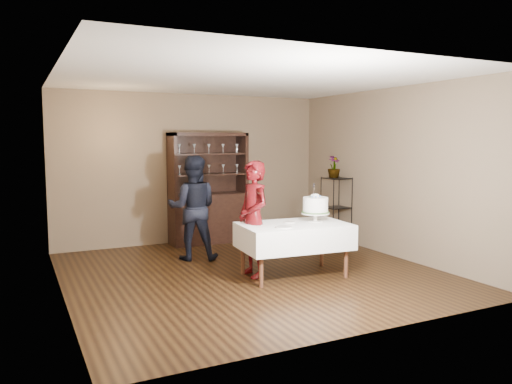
% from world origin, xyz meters
% --- Properties ---
extents(floor, '(5.00, 5.00, 0.00)m').
position_xyz_m(floor, '(0.00, 0.00, 0.00)').
color(floor, black).
rests_on(floor, ground).
extents(ceiling, '(5.00, 5.00, 0.00)m').
position_xyz_m(ceiling, '(0.00, 0.00, 2.70)').
color(ceiling, silver).
rests_on(ceiling, back_wall).
extents(back_wall, '(5.00, 0.02, 2.70)m').
position_xyz_m(back_wall, '(0.00, 2.50, 1.35)').
color(back_wall, brown).
rests_on(back_wall, floor).
extents(wall_left, '(0.02, 5.00, 2.70)m').
position_xyz_m(wall_left, '(-2.50, 0.00, 1.35)').
color(wall_left, brown).
rests_on(wall_left, floor).
extents(wall_right, '(0.02, 5.00, 2.70)m').
position_xyz_m(wall_right, '(2.50, 0.00, 1.35)').
color(wall_right, brown).
rests_on(wall_right, floor).
extents(china_hutch, '(1.40, 0.48, 2.00)m').
position_xyz_m(china_hutch, '(0.20, 2.25, 0.66)').
color(china_hutch, black).
rests_on(china_hutch, floor).
extents(plant_etagere, '(0.42, 0.42, 1.20)m').
position_xyz_m(plant_etagere, '(2.28, 1.20, 0.65)').
color(plant_etagere, black).
rests_on(plant_etagere, floor).
extents(cake_table, '(1.54, 1.02, 0.73)m').
position_xyz_m(cake_table, '(0.45, -0.41, 0.56)').
color(cake_table, white).
rests_on(cake_table, floor).
extents(woman, '(0.43, 0.62, 1.60)m').
position_xyz_m(woman, '(-0.05, -0.16, 0.80)').
color(woman, '#3C050F').
rests_on(woman, floor).
extents(man, '(0.97, 0.87, 1.63)m').
position_xyz_m(man, '(-0.48, 1.14, 0.82)').
color(man, black).
rests_on(man, floor).
extents(cake, '(0.44, 0.44, 0.54)m').
position_xyz_m(cake, '(0.81, -0.38, 0.95)').
color(cake, white).
rests_on(cake, cake_table).
extents(plate_near, '(0.25, 0.25, 0.01)m').
position_xyz_m(plate_near, '(0.17, -0.62, 0.74)').
color(plate_near, white).
rests_on(plate_near, cake_table).
extents(plate_far, '(0.20, 0.20, 0.01)m').
position_xyz_m(plate_far, '(0.43, -0.31, 0.74)').
color(plate_far, white).
rests_on(plate_far, cake_table).
extents(potted_plant, '(0.26, 0.26, 0.40)m').
position_xyz_m(potted_plant, '(2.24, 1.23, 1.39)').
color(potted_plant, '#3D6530').
rests_on(potted_plant, plant_etagere).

